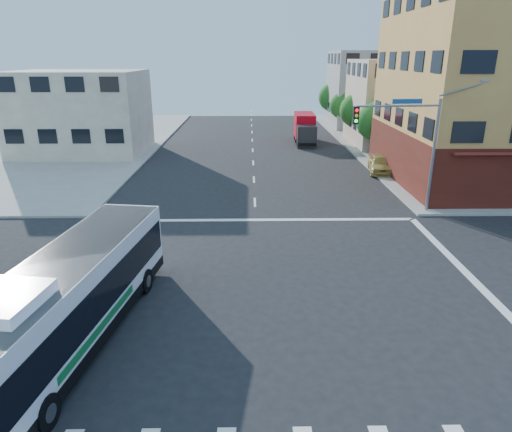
{
  "coord_description": "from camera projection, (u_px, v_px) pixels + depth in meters",
  "views": [
    {
      "loc": [
        -0.37,
        -16.31,
        9.34
      ],
      "look_at": [
        -0.06,
        3.78,
        2.27
      ],
      "focal_mm": 32.0,
      "sensor_mm": 36.0,
      "label": 1
    }
  ],
  "objects": [
    {
      "name": "street_tree_d",
      "position": [
        333.0,
        96.0,
        66.35
      ],
      "size": [
        4.0,
        4.0,
        6.03
      ],
      "color": "#362213",
      "rests_on": "ground"
    },
    {
      "name": "street_tree_a",
      "position": [
        376.0,
        119.0,
        43.81
      ],
      "size": [
        3.6,
        3.6,
        5.53
      ],
      "color": "#362213",
      "rests_on": "ground"
    },
    {
      "name": "building_east_far",
      "position": [
        376.0,
        89.0,
        62.33
      ],
      "size": [
        12.06,
        10.06,
        10.0
      ],
      "color": "gray",
      "rests_on": "ground"
    },
    {
      "name": "box_truck",
      "position": [
        305.0,
        129.0,
        51.2
      ],
      "size": [
        2.35,
        7.17,
        3.19
      ],
      "rotation": [
        0.0,
        0.0,
        -0.04
      ],
      "color": "#242428",
      "rests_on": "ground"
    },
    {
      "name": "parked_car",
      "position": [
        380.0,
        164.0,
        38.32
      ],
      "size": [
        2.54,
        4.77,
        1.54
      ],
      "primitive_type": "imported",
      "rotation": [
        0.0,
        0.0,
        -0.17
      ],
      "color": "tan",
      "rests_on": "ground"
    },
    {
      "name": "street_tree_c",
      "position": [
        344.0,
        104.0,
        58.94
      ],
      "size": [
        3.4,
        3.4,
        5.29
      ],
      "color": "#362213",
      "rests_on": "ground"
    },
    {
      "name": "signal_mast_ne",
      "position": [
        408.0,
        134.0,
        26.98
      ],
      "size": [
        7.91,
        1.13,
        8.07
      ],
      "color": "slate",
      "rests_on": "ground"
    },
    {
      "name": "building_west",
      "position": [
        81.0,
        113.0,
        45.19
      ],
      "size": [
        12.06,
        10.06,
        8.0
      ],
      "color": "beige",
      "rests_on": "ground"
    },
    {
      "name": "building_east_near",
      "position": [
        409.0,
        103.0,
        49.29
      ],
      "size": [
        12.06,
        10.06,
        9.0
      ],
      "color": "#C5B196",
      "rests_on": "ground"
    },
    {
      "name": "ground",
      "position": [
        259.0,
        299.0,
        18.49
      ],
      "size": [
        120.0,
        120.0,
        0.0
      ],
      "primitive_type": "plane",
      "color": "black",
      "rests_on": "ground"
    },
    {
      "name": "street_tree_b",
      "position": [
        358.0,
        108.0,
        51.3
      ],
      "size": [
        3.8,
        3.8,
        5.79
      ],
      "color": "#362213",
      "rests_on": "ground"
    },
    {
      "name": "transit_bus",
      "position": [
        69.0,
        299.0,
        15.16
      ],
      "size": [
        4.07,
        11.91,
        3.46
      ],
      "rotation": [
        0.0,
        0.0,
        -0.14
      ],
      "color": "black",
      "rests_on": "ground"
    }
  ]
}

